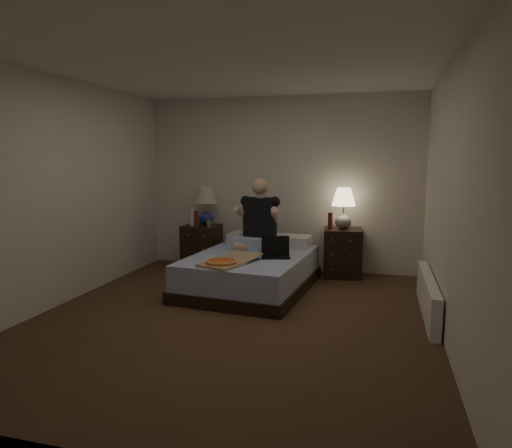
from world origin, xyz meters
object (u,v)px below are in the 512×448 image
(beer_bottle_left, at_px, (196,218))
(beer_bottle_right, at_px, (330,221))
(radiator, at_px, (428,296))
(lamp_right, at_px, (343,208))
(soda_can, at_px, (209,224))
(nightstand_right, at_px, (342,253))
(lamp_left, at_px, (206,206))
(nightstand_left, at_px, (202,247))
(person, at_px, (259,214))
(bed, at_px, (250,272))
(laptop, at_px, (276,248))
(pizza_box, at_px, (221,263))
(water_bottle, at_px, (193,217))

(beer_bottle_left, height_order, beer_bottle_right, beer_bottle_right)
(radiator, bearing_deg, lamp_right, 126.80)
(soda_can, bearing_deg, beer_bottle_right, 4.78)
(nightstand_right, distance_m, lamp_left, 2.09)
(nightstand_left, relative_size, nightstand_right, 0.97)
(nightstand_left, distance_m, beer_bottle_left, 0.45)
(nightstand_left, xyz_separation_m, soda_can, (0.18, -0.14, 0.37))
(nightstand_right, xyz_separation_m, lamp_right, (-0.00, 0.00, 0.61))
(nightstand_right, relative_size, lamp_right, 1.19)
(beer_bottle_right, height_order, person, person)
(nightstand_right, distance_m, lamp_right, 0.61)
(nightstand_left, height_order, radiator, nightstand_left)
(bed, distance_m, soda_can, 1.19)
(laptop, height_order, radiator, laptop)
(soda_can, distance_m, beer_bottle_right, 1.70)
(nightstand_right, distance_m, laptop, 1.26)
(nightstand_left, relative_size, soda_can, 6.46)
(radiator, bearing_deg, pizza_box, -172.92)
(lamp_right, relative_size, pizza_box, 0.74)
(bed, distance_m, radiator, 2.08)
(lamp_right, bearing_deg, pizza_box, -126.58)
(beer_bottle_right, relative_size, radiator, 0.14)
(nightstand_left, xyz_separation_m, radiator, (3.04, -1.24, -0.12))
(beer_bottle_left, bearing_deg, pizza_box, -58.04)
(nightstand_right, distance_m, soda_can, 1.91)
(soda_can, bearing_deg, bed, -41.49)
(nightstand_right, xyz_separation_m, soda_can, (-1.86, -0.23, 0.36))
(bed, bearing_deg, laptop, -4.50)
(bed, relative_size, water_bottle, 7.05)
(person, distance_m, pizza_box, 1.14)
(bed, distance_m, lamp_right, 1.59)
(bed, xyz_separation_m, person, (0.01, 0.39, 0.69))
(beer_bottle_left, distance_m, person, 1.10)
(beer_bottle_right, bearing_deg, lamp_right, 30.66)
(nightstand_right, bearing_deg, soda_can, -179.25)
(bed, xyz_separation_m, pizza_box, (-0.15, -0.65, 0.26))
(nightstand_right, bearing_deg, pizza_box, -133.16)
(soda_can, height_order, pizza_box, soda_can)
(laptop, bearing_deg, lamp_right, 40.35)
(nightstand_right, xyz_separation_m, beer_bottle_left, (-2.07, -0.21, 0.43))
(lamp_left, distance_m, soda_can, 0.36)
(lamp_left, relative_size, beer_bottle_right, 2.43)
(soda_can, height_order, beer_bottle_left, beer_bottle_left)
(nightstand_left, xyz_separation_m, lamp_left, (0.04, 0.09, 0.60))
(nightstand_left, distance_m, pizza_box, 1.74)
(bed, bearing_deg, person, 93.98)
(nightstand_right, relative_size, laptop, 1.95)
(nightstand_left, height_order, pizza_box, nightstand_left)
(person, xyz_separation_m, pizza_box, (-0.16, -1.04, -0.43))
(beer_bottle_left, bearing_deg, lamp_right, 5.84)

